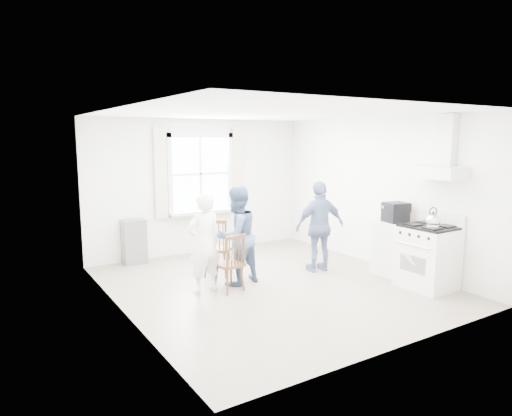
% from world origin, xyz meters
% --- Properties ---
extents(room_shell, '(4.62, 5.12, 2.64)m').
position_xyz_m(room_shell, '(0.00, 0.00, 1.30)').
color(room_shell, gray).
rests_on(room_shell, ground).
extents(window_assembly, '(1.88, 0.24, 1.70)m').
position_xyz_m(window_assembly, '(0.00, 2.45, 1.46)').
color(window_assembly, white).
rests_on(window_assembly, room_shell).
extents(range_hood, '(0.45, 0.76, 0.94)m').
position_xyz_m(range_hood, '(2.07, -1.35, 1.90)').
color(range_hood, silver).
rests_on(range_hood, room_shell).
extents(shelf_unit, '(0.40, 0.30, 0.80)m').
position_xyz_m(shelf_unit, '(-1.40, 2.33, 0.40)').
color(shelf_unit, slate).
rests_on(shelf_unit, ground).
extents(gas_stove, '(0.68, 0.76, 1.12)m').
position_xyz_m(gas_stove, '(1.91, -1.35, 0.48)').
color(gas_stove, silver).
rests_on(gas_stove, ground).
extents(kettle, '(0.22, 0.22, 0.31)m').
position_xyz_m(kettle, '(1.80, -1.49, 1.05)').
color(kettle, silver).
rests_on(kettle, gas_stove).
extents(low_cabinet, '(0.50, 0.55, 0.90)m').
position_xyz_m(low_cabinet, '(1.98, -0.65, 0.45)').
color(low_cabinet, silver).
rests_on(low_cabinet, ground).
extents(stereo_stack, '(0.41, 0.38, 0.32)m').
position_xyz_m(stereo_stack, '(1.95, -0.68, 1.06)').
color(stereo_stack, black).
rests_on(stereo_stack, low_cabinet).
extents(cardboard_box, '(0.31, 0.26, 0.17)m').
position_xyz_m(cardboard_box, '(2.00, -0.74, 0.99)').
color(cardboard_box, tan).
rests_on(cardboard_box, low_cabinet).
extents(windsor_chair_a, '(0.43, 0.42, 0.87)m').
position_xyz_m(windsor_chair_a, '(-0.66, 0.01, 0.53)').
color(windsor_chair_a, '#4A2C17').
rests_on(windsor_chair_a, ground).
extents(windsor_chair_b, '(0.57, 0.57, 0.97)m').
position_xyz_m(windsor_chair_b, '(-0.52, 0.82, 0.59)').
color(windsor_chair_b, '#4A2C17').
rests_on(windsor_chair_b, ground).
extents(person_left, '(0.57, 0.57, 1.47)m').
position_xyz_m(person_left, '(-1.01, 0.26, 0.73)').
color(person_left, white).
rests_on(person_left, ground).
extents(person_mid, '(0.88, 0.88, 1.52)m').
position_xyz_m(person_mid, '(-0.42, 0.34, 0.76)').
color(person_mid, '#42587B').
rests_on(person_mid, ground).
extents(person_right, '(1.03, 1.03, 1.53)m').
position_xyz_m(person_right, '(1.12, 0.20, 0.77)').
color(person_right, navy).
rests_on(person_right, ground).
extents(potted_plant, '(0.20, 0.20, 0.32)m').
position_xyz_m(potted_plant, '(0.01, 2.36, 1.01)').
color(potted_plant, '#377D3B').
rests_on(potted_plant, window_assembly).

